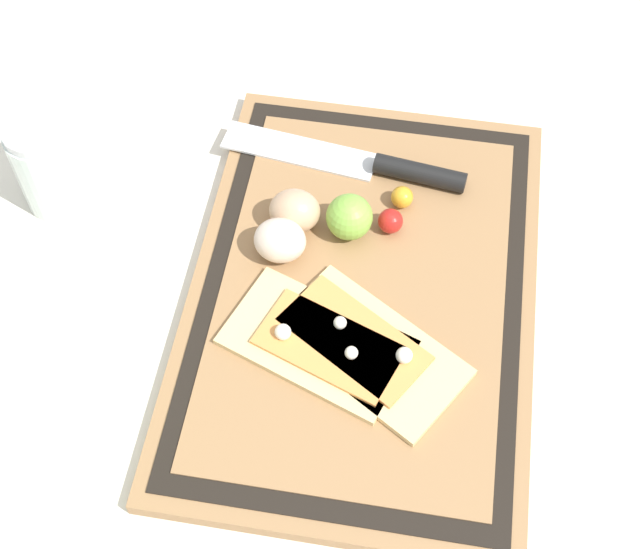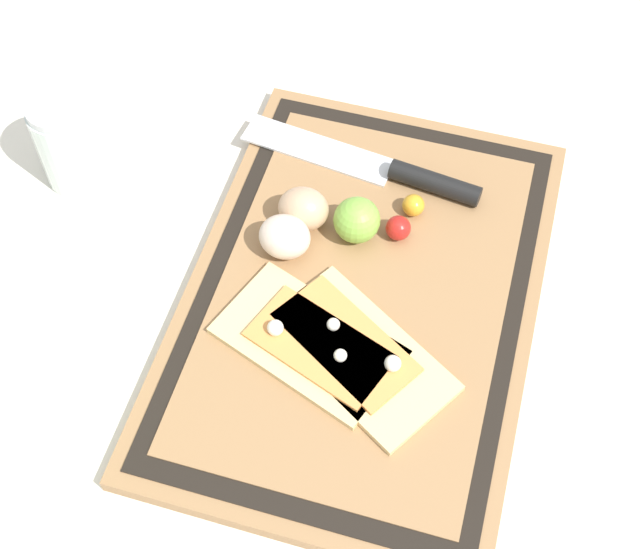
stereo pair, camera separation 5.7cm
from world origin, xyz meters
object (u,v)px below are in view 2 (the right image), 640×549
(pizza_slice_near, at_px, (357,352))
(egg_pink, at_px, (285,237))
(pizza_slice_far, at_px, (311,342))
(cherry_tomato_yellow, at_px, (413,205))
(lime, at_px, (357,220))
(sauce_jar, at_px, (72,146))
(knife, at_px, (399,173))
(cherry_tomato_red, at_px, (398,228))
(egg_brown, at_px, (303,209))

(pizza_slice_near, bearing_deg, egg_pink, 46.19)
(pizza_slice_far, height_order, cherry_tomato_yellow, same)
(lime, height_order, cherry_tomato_yellow, lime)
(lime, bearing_deg, egg_pink, 121.58)
(pizza_slice_far, relative_size, sauce_jar, 1.76)
(egg_pink, xyz_separation_m, sauce_jar, (0.05, 0.26, 0.00))
(pizza_slice_far, bearing_deg, knife, -8.27)
(pizza_slice_far, height_order, knife, pizza_slice_far)
(cherry_tomato_red, bearing_deg, lime, 103.51)
(pizza_slice_near, distance_m, cherry_tomato_red, 0.15)
(knife, xyz_separation_m, lime, (-0.09, 0.02, 0.02))
(cherry_tomato_red, xyz_separation_m, cherry_tomato_yellow, (0.03, -0.01, -0.00))
(pizza_slice_far, distance_m, egg_pink, 0.12)
(knife, distance_m, cherry_tomato_yellow, 0.05)
(pizza_slice_far, relative_size, knife, 0.71)
(cherry_tomato_red, height_order, cherry_tomato_yellow, cherry_tomato_red)
(cherry_tomato_red, relative_size, cherry_tomato_yellow, 1.11)
(pizza_slice_far, xyz_separation_m, cherry_tomato_yellow, (0.18, -0.06, 0.01))
(cherry_tomato_yellow, bearing_deg, knife, 30.92)
(cherry_tomato_yellow, bearing_deg, lime, 131.52)
(cherry_tomato_red, bearing_deg, knife, 12.53)
(knife, height_order, sauce_jar, sauce_jar)
(egg_brown, bearing_deg, cherry_tomato_red, -83.90)
(pizza_slice_near, bearing_deg, cherry_tomato_yellow, -4.00)
(pizza_slice_far, bearing_deg, cherry_tomato_yellow, -17.56)
(knife, height_order, cherry_tomato_yellow, cherry_tomato_yellow)
(knife, relative_size, egg_brown, 5.18)
(egg_brown, relative_size, egg_pink, 1.00)
(knife, xyz_separation_m, egg_pink, (-0.13, 0.09, 0.01))
(pizza_slice_near, distance_m, egg_pink, 0.14)
(pizza_slice_far, relative_size, egg_pink, 3.70)
(cherry_tomato_yellow, bearing_deg, cherry_tomato_red, 166.40)
(egg_pink, xyz_separation_m, cherry_tomato_red, (0.05, -0.11, -0.01))
(knife, xyz_separation_m, cherry_tomato_red, (-0.08, -0.02, 0.00))
(pizza_slice_far, bearing_deg, pizza_slice_near, -87.27)
(egg_brown, bearing_deg, pizza_slice_near, -145.55)
(cherry_tomato_yellow, bearing_deg, sauce_jar, 95.35)
(egg_pink, relative_size, lime, 1.10)
(lime, xyz_separation_m, sauce_jar, (0.01, 0.32, 0.00))
(cherry_tomato_yellow, bearing_deg, pizza_slice_near, 176.00)
(egg_pink, distance_m, lime, 0.08)
(lime, bearing_deg, cherry_tomato_red, -76.49)
(lime, height_order, sauce_jar, sauce_jar)
(pizza_slice_far, bearing_deg, egg_pink, 29.45)
(pizza_slice_far, xyz_separation_m, cherry_tomato_red, (0.15, -0.05, 0.01))
(egg_brown, height_order, cherry_tomato_red, egg_brown)
(cherry_tomato_red, bearing_deg, sauce_jar, 90.05)
(cherry_tomato_red, height_order, sauce_jar, sauce_jar)
(egg_pink, height_order, cherry_tomato_yellow, egg_pink)
(lime, relative_size, cherry_tomato_red, 1.84)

